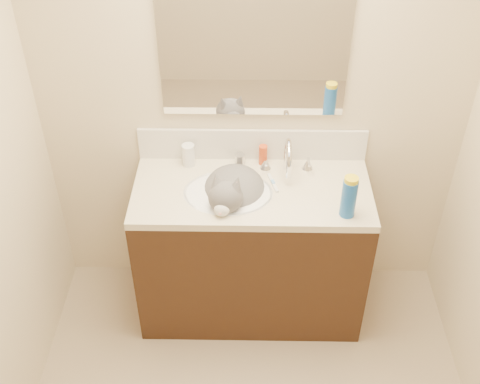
{
  "coord_description": "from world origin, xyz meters",
  "views": [
    {
      "loc": [
        -0.02,
        -1.38,
        2.74
      ],
      "look_at": [
        -0.06,
        0.92,
        0.88
      ],
      "focal_mm": 45.0,
      "sensor_mm": 36.0,
      "label": 1
    }
  ],
  "objects_px": {
    "vanity_cabinet": "(251,253)",
    "spray_can": "(349,198)",
    "faucet": "(288,159)",
    "amber_bottle": "(263,155)",
    "pill_bottle": "(188,155)",
    "silver_jar": "(240,159)",
    "cat": "(233,193)",
    "basin": "(228,203)"
  },
  "relations": [
    {
      "from": "pill_bottle",
      "to": "amber_bottle",
      "type": "distance_m",
      "value": 0.39
    },
    {
      "from": "vanity_cabinet",
      "to": "cat",
      "type": "xyz_separation_m",
      "value": [
        -0.09,
        -0.01,
        0.43
      ]
    },
    {
      "from": "cat",
      "to": "spray_can",
      "type": "bearing_deg",
      "value": -4.35
    },
    {
      "from": "vanity_cabinet",
      "to": "faucet",
      "type": "distance_m",
      "value": 0.58
    },
    {
      "from": "cat",
      "to": "amber_bottle",
      "type": "bearing_deg",
      "value": 70.1
    },
    {
      "from": "silver_jar",
      "to": "spray_can",
      "type": "xyz_separation_m",
      "value": [
        0.51,
        -0.4,
        0.07
      ]
    },
    {
      "from": "faucet",
      "to": "silver_jar",
      "type": "xyz_separation_m",
      "value": [
        -0.24,
        0.08,
        -0.06
      ]
    },
    {
      "from": "vanity_cabinet",
      "to": "faucet",
      "type": "bearing_deg",
      "value": 37.29
    },
    {
      "from": "silver_jar",
      "to": "pill_bottle",
      "type": "bearing_deg",
      "value": -178.18
    },
    {
      "from": "vanity_cabinet",
      "to": "silver_jar",
      "type": "xyz_separation_m",
      "value": [
        -0.06,
        0.21,
        0.48
      ]
    },
    {
      "from": "silver_jar",
      "to": "spray_can",
      "type": "relative_size",
      "value": 0.3
    },
    {
      "from": "faucet",
      "to": "amber_bottle",
      "type": "relative_size",
      "value": 2.53
    },
    {
      "from": "cat",
      "to": "spray_can",
      "type": "xyz_separation_m",
      "value": [
        0.54,
        -0.18,
        0.12
      ]
    },
    {
      "from": "cat",
      "to": "pill_bottle",
      "type": "height_order",
      "value": "cat"
    },
    {
      "from": "faucet",
      "to": "cat",
      "type": "height_order",
      "value": "faucet"
    },
    {
      "from": "faucet",
      "to": "pill_bottle",
      "type": "bearing_deg",
      "value": 172.57
    },
    {
      "from": "spray_can",
      "to": "pill_bottle",
      "type": "bearing_deg",
      "value": 153.53
    },
    {
      "from": "basin",
      "to": "silver_jar",
      "type": "relative_size",
      "value": 7.52
    },
    {
      "from": "faucet",
      "to": "pill_bottle",
      "type": "distance_m",
      "value": 0.52
    },
    {
      "from": "vanity_cabinet",
      "to": "spray_can",
      "type": "relative_size",
      "value": 6.08
    },
    {
      "from": "pill_bottle",
      "to": "spray_can",
      "type": "xyz_separation_m",
      "value": [
        0.78,
        -0.39,
        0.04
      ]
    },
    {
      "from": "faucet",
      "to": "amber_bottle",
      "type": "height_order",
      "value": "faucet"
    },
    {
      "from": "vanity_cabinet",
      "to": "spray_can",
      "type": "height_order",
      "value": "spray_can"
    },
    {
      "from": "pill_bottle",
      "to": "amber_bottle",
      "type": "bearing_deg",
      "value": 2.08
    },
    {
      "from": "silver_jar",
      "to": "amber_bottle",
      "type": "height_order",
      "value": "amber_bottle"
    },
    {
      "from": "faucet",
      "to": "silver_jar",
      "type": "distance_m",
      "value": 0.26
    },
    {
      "from": "faucet",
      "to": "silver_jar",
      "type": "height_order",
      "value": "faucet"
    },
    {
      "from": "pill_bottle",
      "to": "faucet",
      "type": "bearing_deg",
      "value": -7.43
    },
    {
      "from": "cat",
      "to": "silver_jar",
      "type": "height_order",
      "value": "cat"
    },
    {
      "from": "basin",
      "to": "cat",
      "type": "distance_m",
      "value": 0.06
    },
    {
      "from": "faucet",
      "to": "cat",
      "type": "relative_size",
      "value": 0.58
    },
    {
      "from": "faucet",
      "to": "amber_bottle",
      "type": "bearing_deg",
      "value": 146.73
    },
    {
      "from": "basin",
      "to": "spray_can",
      "type": "height_order",
      "value": "spray_can"
    },
    {
      "from": "silver_jar",
      "to": "spray_can",
      "type": "distance_m",
      "value": 0.65
    },
    {
      "from": "faucet",
      "to": "pill_bottle",
      "type": "relative_size",
      "value": 2.31
    },
    {
      "from": "pill_bottle",
      "to": "silver_jar",
      "type": "distance_m",
      "value": 0.27
    },
    {
      "from": "silver_jar",
      "to": "spray_can",
      "type": "bearing_deg",
      "value": -37.78
    },
    {
      "from": "basin",
      "to": "pill_bottle",
      "type": "bearing_deg",
      "value": 132.4
    },
    {
      "from": "silver_jar",
      "to": "amber_bottle",
      "type": "bearing_deg",
      "value": 2.64
    },
    {
      "from": "cat",
      "to": "amber_bottle",
      "type": "xyz_separation_m",
      "value": [
        0.15,
        0.23,
        0.07
      ]
    },
    {
      "from": "faucet",
      "to": "cat",
      "type": "bearing_deg",
      "value": -151.65
    },
    {
      "from": "vanity_cabinet",
      "to": "basin",
      "type": "distance_m",
      "value": 0.4
    }
  ]
}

